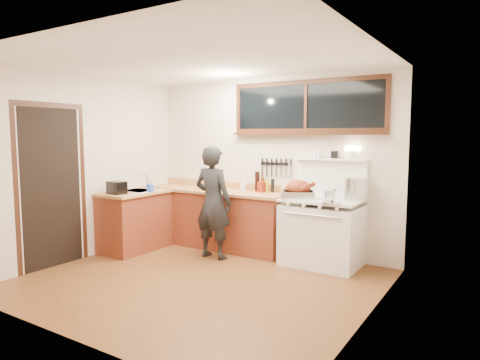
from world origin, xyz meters
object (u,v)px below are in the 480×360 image
Objects in this scene: cutting_board at (209,187)px; roast_turkey at (299,191)px; man at (213,202)px; vintage_stove at (322,231)px.

roast_turkey is at bearing -2.56° from cutting_board.
man reaches higher than cutting_board.
roast_turkey is (1.55, -0.07, 0.05)m from cutting_board.
vintage_stove is 3.02× the size of roast_turkey.
cutting_board is (-1.85, -0.05, 0.48)m from vintage_stove.
vintage_stove is 3.81× the size of cutting_board.
man reaches higher than roast_turkey.
man is 3.03× the size of roast_turkey.
cutting_board is 1.55m from roast_turkey.
vintage_stove is 0.62m from roast_turkey.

